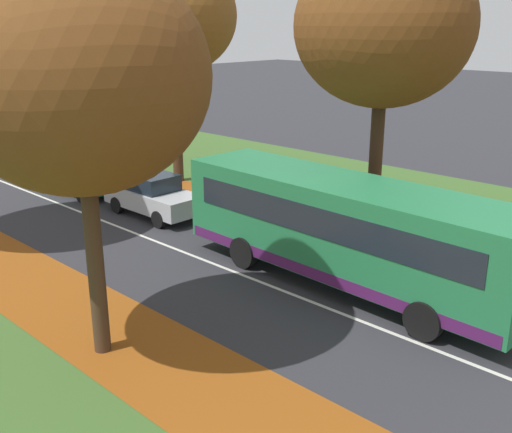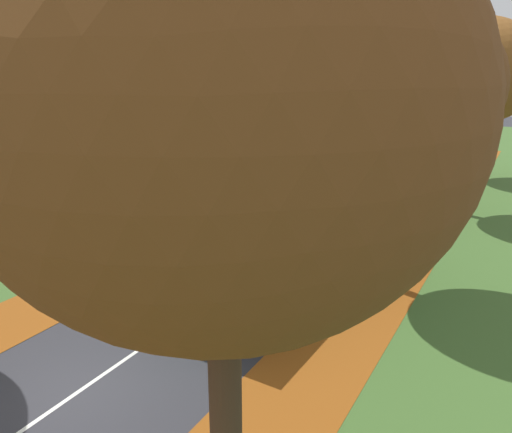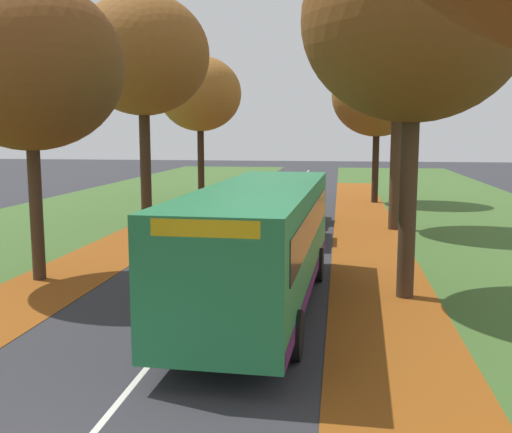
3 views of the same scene
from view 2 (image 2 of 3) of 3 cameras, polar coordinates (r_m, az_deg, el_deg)
name	(u,v)px [view 2 (image 2 of 3)]	position (r m, az deg, el deg)	size (l,w,h in m)	color
ground_plane	(78,392)	(13.59, -19.68, -18.37)	(160.00, 160.00, 0.00)	#2D2D33
grass_verge_left	(219,185)	(33.28, -4.26, 3.67)	(12.00, 90.00, 0.01)	#3D6028
leaf_litter_left	(229,218)	(26.00, -3.15, -0.12)	(2.80, 60.00, 0.00)	#8C4714
leaf_litter_right	(407,248)	(22.63, 16.91, -3.50)	(2.80, 60.00, 0.00)	#8C4714
road_centre_line	(352,203)	(29.31, 10.89, 1.56)	(0.12, 80.00, 0.01)	silver
tree_left_near	(165,103)	(22.11, -10.31, 12.66)	(5.26, 5.26, 8.46)	#422D1E
tree_left_mid	(273,66)	(30.39, 2.00, 16.79)	(5.84, 5.84, 10.21)	#382619
tree_left_far	(339,79)	(40.83, 9.49, 15.24)	(5.17, 5.17, 8.91)	black
tree_right_nearest	(219,114)	(5.73, -4.21, 11.60)	(5.78, 5.78, 9.74)	#422D1E
tree_right_near	(412,87)	(16.99, 17.38, 13.94)	(5.56, 5.56, 9.49)	#422D1E
tree_right_mid	(478,71)	(27.72, 24.03, 14.95)	(5.62, 5.62, 9.90)	#422D1E
tree_right_far	(490,85)	(37.70, 25.15, 13.45)	(5.36, 5.36, 8.76)	black
bus	(286,238)	(17.82, 3.47, -2.52)	(2.91, 10.48, 2.98)	#237A47
car_silver_lead	(368,204)	(26.10, 12.64, 1.39)	(1.79, 4.20, 1.62)	#B7BABF
car_green_following	(390,185)	(30.69, 15.08, 3.53)	(1.88, 4.25, 1.62)	#1E6038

